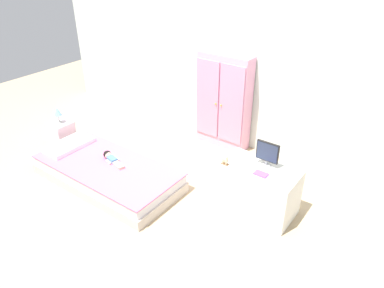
% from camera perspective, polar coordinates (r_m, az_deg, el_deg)
% --- Properties ---
extents(ground_plane, '(10.00, 10.00, 0.02)m').
position_cam_1_polar(ground_plane, '(4.31, -4.92, -7.63)').
color(ground_plane, tan).
extents(back_wall, '(6.40, 0.05, 2.70)m').
position_cam_1_polar(back_wall, '(4.88, 6.89, 14.71)').
color(back_wall, silver).
rests_on(back_wall, ground_plane).
extents(bed, '(1.79, 0.85, 0.25)m').
position_cam_1_polar(bed, '(4.50, -13.02, -4.48)').
color(bed, beige).
rests_on(bed, ground_plane).
extents(pillow, '(0.32, 0.61, 0.06)m').
position_cam_1_polar(pillow, '(4.90, -18.68, -0.13)').
color(pillow, white).
rests_on(pillow, bed).
extents(doll, '(0.39, 0.16, 0.10)m').
position_cam_1_polar(doll, '(4.47, -12.66, -2.09)').
color(doll, '#4C84C6').
rests_on(doll, bed).
extents(nightstand, '(0.28, 0.28, 0.39)m').
position_cam_1_polar(nightstand, '(5.37, -19.68, 1.31)').
color(nightstand, silver).
rests_on(nightstand, ground_plane).
extents(table_lamp, '(0.10, 0.10, 0.23)m').
position_cam_1_polar(table_lamp, '(5.22, -20.33, 4.71)').
color(table_lamp, '#B7B2AD').
rests_on(table_lamp, nightstand).
extents(wardrobe, '(0.75, 0.27, 1.31)m').
position_cam_1_polar(wardrobe, '(4.98, 4.98, 6.69)').
color(wardrobe, '#E599BC').
rests_on(wardrobe, ground_plane).
extents(tv_stand, '(0.81, 0.46, 0.54)m').
position_cam_1_polar(tv_stand, '(3.95, 10.27, -6.98)').
color(tv_stand, silver).
rests_on(tv_stand, ground_plane).
extents(tv_monitor, '(0.24, 0.10, 0.27)m').
position_cam_1_polar(tv_monitor, '(3.77, 11.72, -1.36)').
color(tv_monitor, '#99999E').
rests_on(tv_monitor, tv_stand).
extents(rocking_horse_toy, '(0.09, 0.04, 0.11)m').
position_cam_1_polar(rocking_horse_toy, '(3.77, 5.27, -2.61)').
color(rocking_horse_toy, '#8E6642').
rests_on(rocking_horse_toy, tv_stand).
extents(book_purple, '(0.14, 0.09, 0.02)m').
position_cam_1_polar(book_purple, '(3.69, 10.75, -4.63)').
color(book_purple, '#8E51B2').
rests_on(book_purple, tv_stand).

